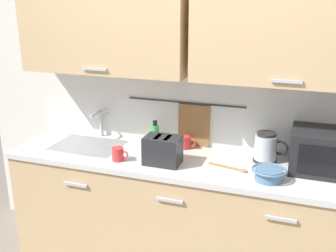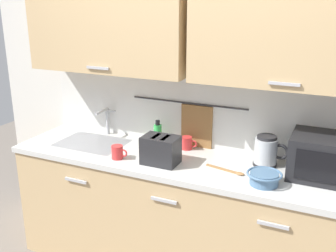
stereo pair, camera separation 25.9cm
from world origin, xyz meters
name	(u,v)px [view 2 (the right image)]	position (x,y,z in m)	size (l,w,h in m)	color
counter_unit	(181,216)	(-0.01, 0.30, 0.46)	(2.53, 0.64, 0.90)	tan
back_wall_assembly	(197,65)	(0.00, 0.53, 1.52)	(3.70, 0.41, 2.50)	silver
sink_faucet	(106,118)	(-0.77, 0.53, 1.04)	(0.09, 0.17, 0.22)	#B2B5BA
microwave	(329,158)	(0.92, 0.41, 1.04)	(0.46, 0.35, 0.27)	black
electric_kettle	(266,151)	(0.54, 0.45, 1.00)	(0.23, 0.16, 0.21)	black
dish_soap_bottle	(158,134)	(-0.28, 0.49, 0.99)	(0.06, 0.06, 0.20)	green
mug_near_sink	(118,152)	(-0.42, 0.13, 0.95)	(0.12, 0.08, 0.09)	red
mixing_bowl	(264,178)	(0.59, 0.15, 0.94)	(0.21, 0.21, 0.08)	#4C7093
toaster	(161,150)	(-0.12, 0.18, 1.00)	(0.26, 0.17, 0.19)	#232326
mug_by_kettle	(187,143)	(-0.05, 0.50, 0.95)	(0.12, 0.08, 0.09)	red
wooden_spoon	(230,171)	(0.35, 0.24, 0.91)	(0.28, 0.09, 0.01)	#9E7042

